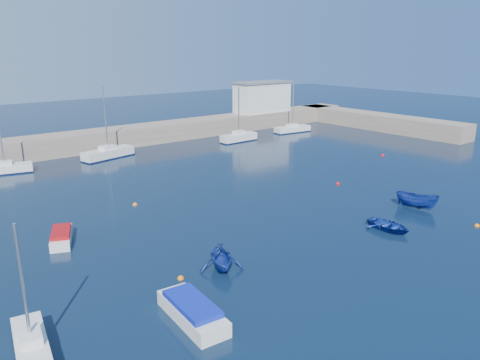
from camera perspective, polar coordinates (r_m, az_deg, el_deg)
ground at (r=32.31m, az=16.99°, el=-9.94°), size 220.00×220.00×0.00m
back_wall at (r=67.66m, az=-16.82°, el=4.71°), size 96.00×4.50×2.60m
right_arm at (r=84.53m, az=16.30°, el=6.89°), size 4.50×32.00×2.60m
harbor_office at (r=82.91m, az=2.72°, el=9.99°), size 10.00×4.00×5.00m
sailboat_1 at (r=24.42m, az=-24.04°, el=-18.28°), size 2.17×5.07×6.62m
sailboat_5 at (r=58.48m, az=-26.72°, el=1.25°), size 5.81×2.79×7.48m
sailboat_6 at (r=61.86m, az=-15.77°, el=3.17°), size 7.13×3.46×9.08m
sailboat_7 at (r=70.13m, az=-0.15°, el=5.24°), size 6.01×1.85×8.01m
sailboat_8 at (r=78.35m, az=6.41°, el=6.21°), size 6.54×2.52×8.33m
motorboat_0 at (r=25.32m, az=-5.84°, el=-15.60°), size 2.14×5.07×1.11m
motorboat_1 at (r=36.59m, az=-20.94°, el=-6.45°), size 2.70×4.05×0.94m
dinghy_center at (r=38.17m, az=17.67°, el=-5.32°), size 2.50×3.51×0.73m
dinghy_left at (r=30.12m, az=-2.33°, el=-9.36°), size 3.89×4.11×1.71m
dinghy_right at (r=43.89m, az=20.76°, el=-2.36°), size 2.38×3.90×1.41m
buoy_0 at (r=29.56m, az=-7.24°, el=-11.86°), size 0.43×0.43×0.43m
buoy_1 at (r=49.42m, az=11.82°, el=-0.50°), size 0.48×0.48×0.48m
buoy_2 at (r=44.64m, az=20.99°, el=-3.04°), size 0.50×0.50×0.50m
buoy_3 at (r=43.13m, az=-12.68°, el=-2.99°), size 0.45×0.45×0.45m
buoy_4 at (r=63.88m, az=16.99°, el=2.87°), size 0.47×0.47×0.47m
buoy_5 at (r=41.76m, az=26.91°, el=-5.04°), size 0.42×0.42×0.42m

